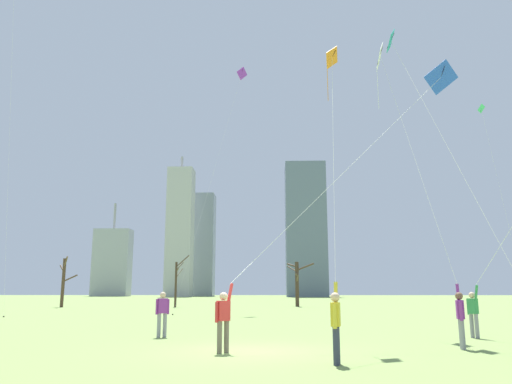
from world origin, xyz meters
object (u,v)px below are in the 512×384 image
object	(u,v)px
kite_flyer_midfield_left_blue	(287,247)
bare_tree_leftmost	(297,281)
kite_flyer_foreground_right_white	(433,228)
distant_kite_low_near_trees_purple	(239,85)
bystander_strolling_midfield	(162,312)
bare_tree_rightmost	(64,280)
kite_flyer_foreground_left_orange	(335,273)
kite_flyer_far_back_teal	(493,242)
bare_tree_right_of_center	(177,281)
distant_kite_drifting_left_green	(486,129)

from	to	relation	value
kite_flyer_midfield_left_blue	bare_tree_leftmost	size ratio (longest dim) A/B	2.21
kite_flyer_foreground_right_white	distant_kite_low_near_trees_purple	distance (m)	31.05
bystander_strolling_midfield	bare_tree_rightmost	distance (m)	38.42
kite_flyer_midfield_left_blue	bare_tree_leftmost	xyz separation A→B (m)	(2.22, 40.68, -0.18)
kite_flyer_midfield_left_blue	bare_tree_rightmost	bearing A→B (deg)	121.14
kite_flyer_foreground_left_orange	bare_tree_leftmost	bearing A→B (deg)	88.53
bare_tree_rightmost	bare_tree_leftmost	world-z (taller)	bare_tree_rightmost
kite_flyer_far_back_teal	bare_tree_rightmost	world-z (taller)	kite_flyer_far_back_teal
kite_flyer_far_back_teal	kite_flyer_foreground_left_orange	distance (m)	4.99
bare_tree_rightmost	bare_tree_right_of_center	distance (m)	11.88
bare_tree_right_of_center	kite_flyer_foreground_right_white	bearing A→B (deg)	-66.79
kite_flyer_midfield_left_blue	kite_flyer_foreground_right_white	world-z (taller)	kite_flyer_foreground_right_white
kite_flyer_foreground_right_white	kite_flyer_foreground_left_orange	distance (m)	5.88
kite_flyer_foreground_right_white	distant_kite_drifting_left_green	bearing A→B (deg)	61.26
kite_flyer_far_back_teal	kite_flyer_foreground_right_white	distance (m)	2.77
kite_flyer_foreground_right_white	bare_tree_rightmost	bearing A→B (deg)	127.62
kite_flyer_midfield_left_blue	distant_kite_low_near_trees_purple	bearing A→B (deg)	97.33
kite_flyer_far_back_teal	distant_kite_low_near_trees_purple	size ratio (longest dim) A/B	0.59
kite_flyer_far_back_teal	bystander_strolling_midfield	size ratio (longest dim) A/B	7.96
bare_tree_leftmost	bare_tree_rightmost	bearing A→B (deg)	-172.41
kite_flyer_foreground_left_orange	bare_tree_rightmost	xyz separation A→B (m)	(-23.70, 39.86, 0.67)
distant_kite_drifting_left_green	bystander_strolling_midfield	bearing A→B (deg)	-138.63
kite_flyer_far_back_teal	kite_flyer_foreground_right_white	size ratio (longest dim) A/B	0.97
distant_kite_low_near_trees_purple	kite_flyer_foreground_right_white	bearing A→B (deg)	-71.55
kite_flyer_foreground_right_white	bystander_strolling_midfield	size ratio (longest dim) A/B	8.20
kite_flyer_foreground_left_orange	kite_flyer_foreground_right_white	bearing A→B (deg)	47.28
bystander_strolling_midfield	distant_kite_low_near_trees_purple	size ratio (longest dim) A/B	0.07
bare_tree_leftmost	bystander_strolling_midfield	bearing A→B (deg)	-100.27
bare_tree_rightmost	kite_flyer_foreground_right_white	bearing A→B (deg)	-52.38
bare_tree_right_of_center	bare_tree_leftmost	world-z (taller)	bare_tree_right_of_center
kite_flyer_midfield_left_blue	distant_kite_low_near_trees_purple	distance (m)	31.89
kite_flyer_foreground_right_white	bare_tree_leftmost	xyz separation A→B (m)	(-2.72, 39.02, -0.95)
kite_flyer_foreground_left_orange	bystander_strolling_midfield	distance (m)	8.31
kite_flyer_far_back_teal	bare_tree_leftmost	size ratio (longest dim) A/B	2.66
bystander_strolling_midfield	distant_kite_drifting_left_green	world-z (taller)	distant_kite_drifting_left_green
distant_kite_low_near_trees_purple	bare_tree_rightmost	bearing A→B (deg)	151.11
kite_flyer_midfield_left_blue	bare_tree_rightmost	distance (m)	43.67
distant_kite_low_near_trees_purple	bare_tree_leftmost	size ratio (longest dim) A/B	4.51
distant_kite_low_near_trees_purple	bare_tree_leftmost	distance (m)	22.73
kite_flyer_foreground_right_white	kite_flyer_foreground_left_orange	size ratio (longest dim) A/B	1.25
bystander_strolling_midfield	kite_flyer_foreground_left_orange	bearing A→B (deg)	-46.89
distant_kite_low_near_trees_purple	bare_tree_right_of_center	size ratio (longest dim) A/B	4.03
kite_flyer_far_back_teal	kite_flyer_midfield_left_blue	bearing A→B (deg)	171.24
distant_kite_drifting_left_green	bare_tree_leftmost	distance (m)	25.99
bare_tree_leftmost	kite_flyer_midfield_left_blue	bearing A→B (deg)	-93.12
kite_flyer_far_back_teal	bare_tree_rightmost	bearing A→B (deg)	126.52
bare_tree_leftmost	kite_flyer_far_back_teal	bearing A→B (deg)	-85.15
bystander_strolling_midfield	bare_tree_rightmost	bearing A→B (deg)	118.10
kite_flyer_foreground_right_white	bare_tree_leftmost	size ratio (longest dim) A/B	2.74
distant_kite_low_near_trees_purple	kite_flyer_foreground_left_orange	bearing A→B (deg)	-81.15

